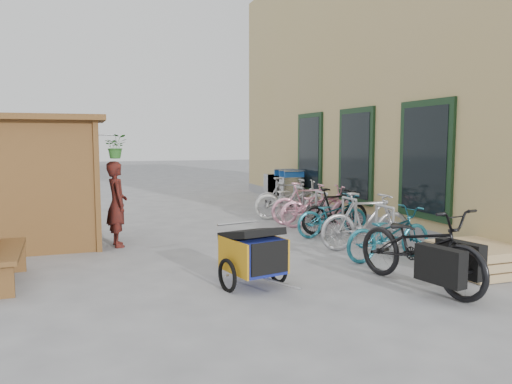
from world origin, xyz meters
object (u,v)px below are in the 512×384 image
object	(u,v)px
bike_4	(319,206)
bike_7	(288,197)
child_trailer	(253,252)
bike_2	(333,215)
person_kiosk	(117,204)
pallet_stack	(478,258)
kiosk	(38,163)
bike_3	(335,211)
shopping_carts	(283,185)
bike_0	(389,234)
bike_1	(366,221)
bike_5	(306,203)
bike_6	(292,200)
cargo_bike	(421,247)

from	to	relation	value
bike_4	bike_7	bearing A→B (deg)	14.56
child_trailer	bike_2	xyz separation A→B (m)	(2.66, 2.80, -0.04)
person_kiosk	child_trailer	bearing A→B (deg)	-160.98
pallet_stack	bike_4	bearing A→B (deg)	96.92
kiosk	bike_3	xyz separation A→B (m)	(5.73, -0.42, -1.07)
bike_7	bike_4	bearing A→B (deg)	-164.98
shopping_carts	child_trailer	bearing A→B (deg)	-114.91
kiosk	bike_4	world-z (taller)	kiosk
person_kiosk	bike_3	world-z (taller)	person_kiosk
bike_0	bike_4	bearing A→B (deg)	-11.76
bike_2	bike_4	bearing A→B (deg)	-16.72
shopping_carts	bike_1	xyz separation A→B (m)	(-0.77, -5.84, -0.13)
bike_4	bike_5	distance (m)	0.40
bike_1	bike_3	xyz separation A→B (m)	(0.22, 1.57, -0.04)
bike_0	bike_5	world-z (taller)	bike_5
bike_1	bike_7	world-z (taller)	bike_1
bike_1	bike_4	distance (m)	2.41
person_kiosk	bike_6	bearing A→B (deg)	-73.37
kiosk	bike_2	distance (m)	5.68
pallet_stack	bike_5	size ratio (longest dim) A/B	0.73
shopping_carts	bike_1	bearing A→B (deg)	-97.47
bike_3	bike_6	xyz separation A→B (m)	(-0.11, 2.03, 0.00)
person_kiosk	bike_5	xyz separation A→B (m)	(4.30, 1.02, -0.29)
bike_1	bike_6	world-z (taller)	bike_1
shopping_carts	person_kiosk	world-z (taller)	person_kiosk
bike_1	bike_6	bearing A→B (deg)	2.96
child_trailer	bike_7	size ratio (longest dim) A/B	0.86
cargo_bike	bike_5	size ratio (longest dim) A/B	1.34
pallet_stack	bike_4	world-z (taller)	bike_4
cargo_bike	bike_7	size ratio (longest dim) A/B	1.29
pallet_stack	bike_7	distance (m)	5.79
kiosk	bike_6	xyz separation A→B (m)	(5.62, 1.60, -1.06)
bike_5	bike_7	world-z (taller)	bike_7
child_trailer	bike_6	world-z (taller)	bike_6
person_kiosk	bike_6	world-z (taller)	person_kiosk
pallet_stack	bike_1	world-z (taller)	bike_1
bike_2	bike_6	size ratio (longest dim) A/B	0.88
person_kiosk	bike_3	xyz separation A→B (m)	(4.41, -0.18, -0.31)
bike_5	bike_1	bearing A→B (deg)	-170.46
kiosk	bike_4	bearing A→B (deg)	3.99
kiosk	person_kiosk	world-z (taller)	kiosk
kiosk	child_trailer	xyz separation A→B (m)	(2.87, -3.48, -1.08)
cargo_bike	bike_4	xyz separation A→B (m)	(0.80, 4.66, -0.08)
shopping_carts	cargo_bike	xyz separation A→B (m)	(-1.32, -8.11, -0.11)
bike_2	kiosk	bearing A→B (deg)	78.17
bike_3	bike_5	size ratio (longest dim) A/B	0.98
bike_3	bike_6	distance (m)	2.03
pallet_stack	cargo_bike	size ratio (longest dim) A/B	0.54
bike_0	child_trailer	bearing A→B (deg)	98.80
pallet_stack	bike_0	xyz separation A→B (m)	(-0.83, 1.08, 0.23)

